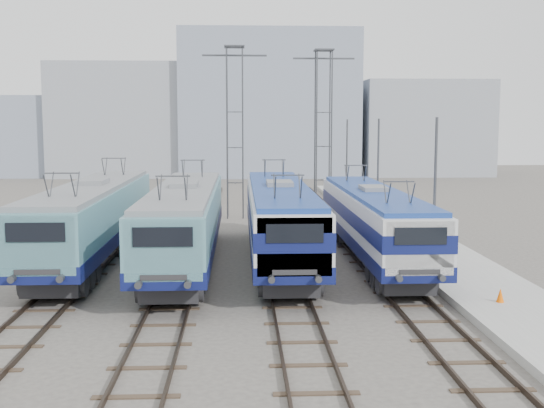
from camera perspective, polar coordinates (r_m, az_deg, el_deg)
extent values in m
plane|color=#514C47|center=(27.20, -3.39, -7.61)|extent=(160.00, 160.00, 0.00)
cube|color=#9E9E99|center=(36.33, 13.11, -3.85)|extent=(4.00, 70.00, 0.30)
cube|color=#0D144B|center=(34.26, -14.64, -2.36)|extent=(2.97, 18.78, 0.63)
cube|color=teal|center=(34.09, -14.70, -0.28)|extent=(2.92, 18.78, 1.88)
cube|color=teal|center=(25.45, -18.90, -3.23)|extent=(2.69, 0.73, 2.13)
cube|color=slate|center=(33.98, -14.75, 1.46)|extent=(2.69, 18.03, 0.21)
cube|color=#262628|center=(28.42, -17.20, -5.93)|extent=(2.19, 3.76, 0.70)
cube|color=#262628|center=(40.45, -12.78, -2.04)|extent=(2.19, 3.76, 0.70)
cube|color=#0D144B|center=(32.54, -7.25, -2.70)|extent=(2.94, 18.55, 0.62)
cube|color=teal|center=(32.36, -7.29, -0.54)|extent=(2.89, 18.55, 1.86)
cube|color=teal|center=(23.62, -9.01, -3.77)|extent=(2.66, 0.72, 2.10)
cube|color=slate|center=(32.24, -7.31, 1.28)|extent=(2.66, 17.81, 0.21)
cube|color=#262628|center=(26.65, -8.29, -6.55)|extent=(2.16, 3.71, 0.70)
cube|color=#262628|center=(38.75, -6.51, -2.31)|extent=(2.16, 3.71, 0.70)
cube|color=#0D144B|center=(33.05, 0.63, -2.51)|extent=(2.92, 18.45, 0.61)
cube|color=silver|center=(32.88, 0.64, -0.39)|extent=(2.87, 18.45, 1.84)
cube|color=#0D144B|center=(32.88, 0.64, -0.48)|extent=(2.91, 18.47, 0.72)
cube|color=silver|center=(24.16, 1.85, -3.48)|extent=(2.64, 0.72, 2.09)
cube|color=navy|center=(32.76, 0.64, 1.39)|extent=(2.64, 17.71, 0.20)
cube|color=#262628|center=(27.18, 1.38, -6.22)|extent=(2.15, 3.69, 0.69)
cube|color=#262628|center=(39.24, 0.12, -2.15)|extent=(2.15, 3.69, 0.69)
cube|color=#0D144B|center=(33.31, 8.42, -2.64)|extent=(2.74, 17.31, 0.58)
cube|color=silver|center=(33.14, 8.46, -0.67)|extent=(2.69, 17.31, 1.73)
cube|color=#0D144B|center=(33.15, 8.46, -0.75)|extent=(2.73, 17.33, 0.67)
cube|color=silver|center=(25.16, 12.10, -3.54)|extent=(2.48, 0.67, 1.96)
cube|color=navy|center=(33.03, 8.49, 0.98)|extent=(2.48, 16.62, 0.19)
cube|color=#262628|center=(27.92, 10.68, -6.04)|extent=(2.02, 3.46, 0.65)
cube|color=#262628|center=(39.03, 6.78, -2.29)|extent=(2.02, 3.46, 0.65)
cylinder|color=#3F4247|center=(47.80, -3.79, 5.90)|extent=(0.10, 0.10, 12.00)
cylinder|color=#3F4247|center=(47.79, -2.46, 5.91)|extent=(0.10, 0.10, 12.00)
cylinder|color=#3F4247|center=(48.90, -3.76, 5.93)|extent=(0.10, 0.10, 12.00)
cylinder|color=#3F4247|center=(48.89, -2.47, 5.93)|extent=(0.10, 0.10, 12.00)
cube|color=#3F4247|center=(48.55, -3.16, 12.30)|extent=(4.50, 0.12, 0.12)
cylinder|color=#3F4247|center=(50.10, 3.75, 5.95)|extent=(0.10, 0.10, 12.00)
cylinder|color=#3F4247|center=(50.24, 5.00, 5.94)|extent=(0.10, 0.10, 12.00)
cylinder|color=#3F4247|center=(51.20, 3.61, 5.97)|extent=(0.10, 0.10, 12.00)
cylinder|color=#3F4247|center=(51.33, 4.84, 5.96)|extent=(0.10, 0.10, 12.00)
cube|color=#3F4247|center=(50.92, 4.36, 12.04)|extent=(4.50, 0.12, 0.12)
cylinder|color=#3F4247|center=(29.69, 13.45, 0.31)|extent=(0.12, 0.12, 7.00)
cylinder|color=#3F4247|center=(41.30, 8.85, 2.21)|extent=(0.12, 0.12, 7.00)
cylinder|color=#3F4247|center=(53.08, 6.27, 3.27)|extent=(0.12, 0.12, 7.00)
cone|color=#FB5F02|center=(26.25, 18.56, -7.25)|extent=(0.28, 0.28, 0.51)
cube|color=#8D939D|center=(89.50, -11.99, 6.86)|extent=(18.00, 12.00, 14.00)
cube|color=gray|center=(88.44, -0.32, 8.30)|extent=(22.00, 14.00, 18.00)
cube|color=#8D939D|center=(91.44, 12.38, 6.22)|extent=(16.00, 12.00, 12.00)
cube|color=gray|center=(93.43, -21.73, 5.29)|extent=(14.00, 10.00, 10.00)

